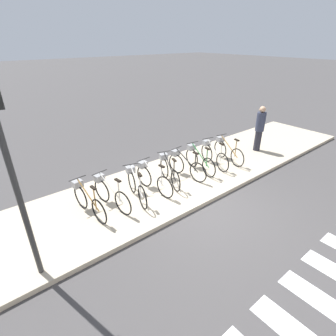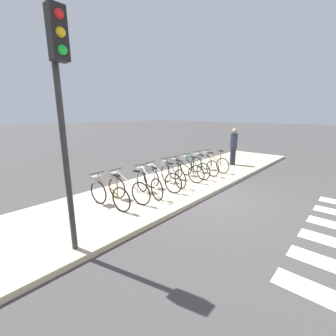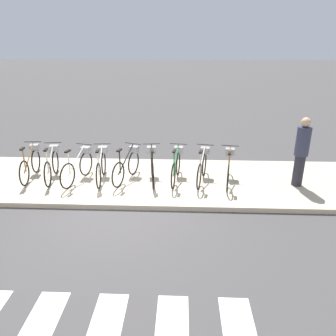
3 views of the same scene
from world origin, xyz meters
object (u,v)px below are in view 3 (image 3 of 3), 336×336
Objects in this scene: parked_bicycle_3 at (101,165)px; pedestrian at (302,150)px; parked_bicycle_8 at (229,167)px; parked_bicycle_2 at (79,165)px; parked_bicycle_6 at (176,165)px; parked_bicycle_1 at (52,163)px; parked_bicycle_7 at (202,165)px; parked_bicycle_4 at (128,164)px; parked_bicycle_5 at (152,165)px; parked_bicycle_0 at (31,162)px.

parked_bicycle_3 is 0.89× the size of pedestrian.
parked_bicycle_2 is at bearing -179.52° from parked_bicycle_8.
parked_bicycle_3 and parked_bicycle_6 have the same top height.
parked_bicycle_1 is 3.32m from parked_bicycle_6.
parked_bicycle_3 is 1.01× the size of parked_bicycle_7.
parked_bicycle_4 and parked_bicycle_5 have the same top height.
parked_bicycle_1 is 2.68m from parked_bicycle_5.
parked_bicycle_5 is 1.33m from parked_bicycle_7.
parked_bicycle_7 is at bearing -0.24° from parked_bicycle_5.
parked_bicycle_1 is 6.46m from pedestrian.
parked_bicycle_6 is (3.32, 0.03, 0.00)m from parked_bicycle_1.
parked_bicycle_0 is at bearing 179.74° from parked_bicycle_6.
parked_bicycle_7 and parked_bicycle_8 have the same top height.
parked_bicycle_3 is at bearing -2.09° from parked_bicycle_1.
parked_bicycle_0 is 2.63m from parked_bicycle_4.
parked_bicycle_4 is (0.69, 0.08, 0.00)m from parked_bicycle_3.
parked_bicycle_1 is at bearing 172.89° from parked_bicycle_2.
pedestrian is (5.10, -0.12, 0.51)m from parked_bicycle_3.
parked_bicycle_2 and parked_bicycle_8 have the same top height.
parked_bicycle_3 is 5.12m from pedestrian.
parked_bicycle_6 is 0.88× the size of pedestrian.
parked_bicycle_1 is 1.00× the size of parked_bicycle_6.
parked_bicycle_5 is at bearing 3.07° from parked_bicycle_2.
parked_bicycle_0 is at bearing 179.41° from parked_bicycle_7.
pedestrian is (7.04, -0.22, 0.51)m from parked_bicycle_0.
parked_bicycle_1 is at bearing -179.43° from parked_bicycle_6.
parked_bicycle_5 is 1.00× the size of parked_bicycle_8.
parked_bicycle_1 is 1.03× the size of parked_bicycle_4.
parked_bicycle_1 is 2.03m from parked_bicycle_4.
parked_bicycle_1 and parked_bicycle_8 have the same top height.
parked_bicycle_2 and parked_bicycle_7 have the same top height.
parked_bicycle_2 is 1.93m from parked_bicycle_5.
parked_bicycle_4 is at bearing 179.25° from parked_bicycle_7.
parked_bicycle_4 and parked_bicycle_6 have the same top height.
parked_bicycle_2 is at bearing 179.23° from pedestrian.
parked_bicycle_3 and parked_bicycle_7 have the same top height.
parked_bicycle_2 is 0.98× the size of parked_bicycle_5.
parked_bicycle_5 is at bearing -177.89° from parked_bicycle_6.
parked_bicycle_1 and parked_bicycle_6 have the same top height.
parked_bicycle_4 is 0.97× the size of parked_bicycle_6.
parked_bicycle_0 is 1.04× the size of parked_bicycle_4.
parked_bicycle_6 is 1.37m from parked_bicycle_8.
parked_bicycle_5 is 0.64m from parked_bicycle_6.
parked_bicycle_3 and parked_bicycle_4 have the same top height.
parked_bicycle_8 is at bearing -5.48° from parked_bicycle_7.
parked_bicycle_0 and parked_bicycle_7 have the same top height.
parked_bicycle_2 and parked_bicycle_3 have the same top height.
parked_bicycle_4 is 0.97× the size of parked_bicycle_5.
pedestrian is (3.76, -0.18, 0.51)m from parked_bicycle_5.
parked_bicycle_2 is 0.59m from parked_bicycle_3.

